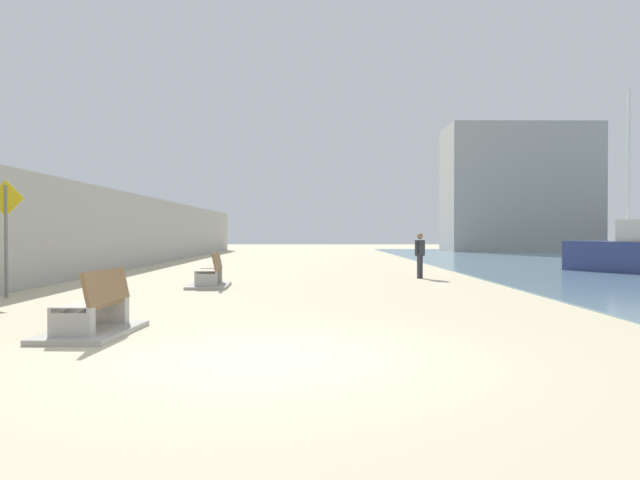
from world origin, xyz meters
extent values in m
plane|color=beige|center=(0.00, 18.00, 0.00)|extent=(120.00, 120.00, 0.00)
cube|color=#ADAAA3|center=(-7.50, 18.00, 1.60)|extent=(0.80, 64.00, 3.20)
cube|color=#ADAAA3|center=(-2.79, 1.22, 0.25)|extent=(0.61, 0.23, 0.50)
cube|color=#ADAAA3|center=(-2.71, 2.62, 0.25)|extent=(0.61, 0.23, 0.50)
cube|color=olive|center=(-2.75, 1.92, 0.45)|extent=(0.59, 1.63, 0.06)
cube|color=olive|center=(-2.52, 1.91, 0.73)|extent=(0.25, 1.61, 0.50)
cube|color=#ADAAA3|center=(-2.75, 1.92, 0.04)|extent=(1.21, 2.16, 0.08)
cube|color=#ADAAA3|center=(-2.35, 9.83, 0.25)|extent=(0.61, 0.23, 0.50)
cube|color=#ADAAA3|center=(-2.42, 11.23, 0.25)|extent=(0.61, 0.23, 0.50)
cube|color=olive|center=(-2.38, 10.53, 0.45)|extent=(0.58, 1.62, 0.06)
cube|color=olive|center=(-2.15, 10.54, 0.73)|extent=(0.24, 1.61, 0.50)
cube|color=#ADAAA3|center=(-2.38, 10.53, 0.04)|extent=(1.20, 2.15, 0.08)
cylinder|color=#333338|center=(4.07, 13.91, 0.38)|extent=(0.12, 0.12, 0.75)
cylinder|color=#333338|center=(4.16, 14.01, 0.38)|extent=(0.12, 0.12, 0.75)
cube|color=#333338|center=(4.11, 13.96, 1.02)|extent=(0.35, 0.36, 0.53)
sphere|color=#936B4C|center=(4.11, 13.96, 1.42)|extent=(0.20, 0.20, 0.20)
cylinder|color=#333338|center=(3.96, 13.80, 1.04)|extent=(0.09, 0.09, 0.48)
cylinder|color=#333338|center=(4.26, 14.12, 1.04)|extent=(0.09, 0.09, 0.48)
cube|color=navy|center=(12.46, 16.28, 0.62)|extent=(3.88, 5.51, 1.16)
cylinder|color=silver|center=(12.34, 16.52, 4.04)|extent=(0.12, 0.12, 5.69)
cylinder|color=slate|center=(-6.61, 7.44, 1.32)|extent=(0.08, 0.08, 2.63)
cube|color=yellow|center=(-6.61, 7.44, 2.33)|extent=(0.85, 0.03, 0.85)
cube|color=#9E9E99|center=(17.44, 46.00, 5.13)|extent=(12.00, 6.00, 10.27)
camera|label=1|loc=(0.59, -7.91, 1.53)|focal=36.85mm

